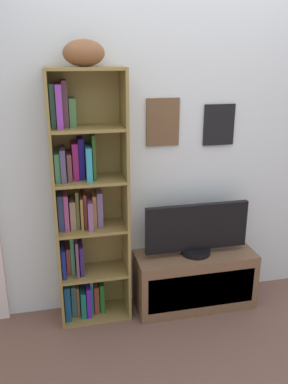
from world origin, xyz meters
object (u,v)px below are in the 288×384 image
object	(u,v)px
bookshelf	(83,209)
tv_stand	(195,279)
television	(197,230)
football	(84,53)

from	to	relation	value
bookshelf	tv_stand	world-z (taller)	bookshelf
tv_stand	television	distance (m)	0.42
television	tv_stand	bearing A→B (deg)	-90.00
tv_stand	television	xyz separation A→B (m)	(-0.00, 0.00, 0.42)
football	tv_stand	bearing A→B (deg)	-2.97
football	television	xyz separation A→B (m)	(0.77, -0.04, -1.24)
bookshelf	television	xyz separation A→B (m)	(0.82, -0.07, -0.21)
bookshelf	football	size ratio (longest dim) A/B	6.56
bookshelf	football	xyz separation A→B (m)	(0.05, -0.03, 1.03)
tv_stand	bookshelf	bearing A→B (deg)	175.02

